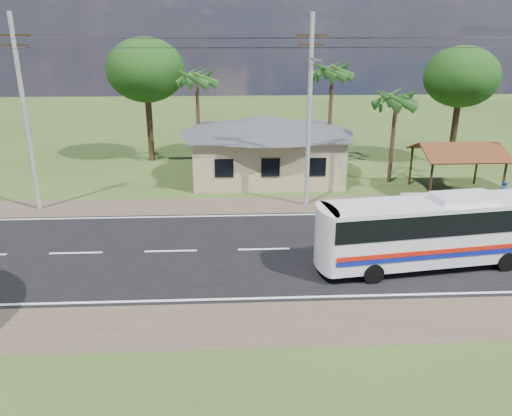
# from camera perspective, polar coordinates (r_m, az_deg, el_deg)

# --- Properties ---
(ground) EXTENTS (120.00, 120.00, 0.00)m
(ground) POSITION_cam_1_polar(r_m,az_deg,el_deg) (24.32, 0.89, -4.76)
(ground) COLOR #2E4518
(ground) RESTS_ON ground
(road) EXTENTS (120.00, 16.00, 0.03)m
(road) POSITION_cam_1_polar(r_m,az_deg,el_deg) (24.32, 0.89, -4.74)
(road) COLOR black
(road) RESTS_ON ground
(house) EXTENTS (12.40, 10.00, 5.00)m
(house) POSITION_cam_1_polar(r_m,az_deg,el_deg) (35.95, 1.19, 7.77)
(house) COLOR tan
(house) RESTS_ON ground
(waiting_shed) EXTENTS (5.20, 4.48, 3.35)m
(waiting_shed) POSITION_cam_1_polar(r_m,az_deg,el_deg) (34.62, 22.09, 6.01)
(waiting_shed) COLOR #362613
(waiting_shed) RESTS_ON ground
(concrete_barrier) EXTENTS (7.00, 0.30, 0.90)m
(concrete_barrier) POSITION_cam_1_polar(r_m,az_deg,el_deg) (32.26, 22.01, 0.87)
(concrete_barrier) COLOR #9E9E99
(concrete_barrier) RESTS_ON ground
(utility_poles) EXTENTS (32.80, 2.22, 11.00)m
(utility_poles) POSITION_cam_1_polar(r_m,az_deg,el_deg) (29.19, 5.46, 11.14)
(utility_poles) COLOR #9E9E99
(utility_poles) RESTS_ON ground
(palm_near) EXTENTS (2.80, 2.80, 6.70)m
(palm_near) POSITION_cam_1_polar(r_m,az_deg,el_deg) (35.13, 15.75, 11.86)
(palm_near) COLOR #47301E
(palm_near) RESTS_ON ground
(palm_mid) EXTENTS (2.80, 2.80, 8.20)m
(palm_mid) POSITION_cam_1_polar(r_m,az_deg,el_deg) (38.43, 8.70, 15.14)
(palm_mid) COLOR #47301E
(palm_mid) RESTS_ON ground
(palm_far) EXTENTS (2.80, 2.80, 7.70)m
(palm_far) POSITION_cam_1_polar(r_m,az_deg,el_deg) (38.33, -6.81, 14.49)
(palm_far) COLOR #47301E
(palm_far) RESTS_ON ground
(tree_behind_house) EXTENTS (6.00, 6.00, 9.61)m
(tree_behind_house) POSITION_cam_1_polar(r_m,az_deg,el_deg) (40.73, -12.47, 15.10)
(tree_behind_house) COLOR #47301E
(tree_behind_house) RESTS_ON ground
(tree_behind_shed) EXTENTS (5.60, 5.60, 9.02)m
(tree_behind_shed) POSITION_cam_1_polar(r_m,az_deg,el_deg) (42.04, 22.42, 13.66)
(tree_behind_shed) COLOR #47301E
(tree_behind_shed) RESTS_ON ground
(coach_bus) EXTENTS (10.94, 3.71, 3.33)m
(coach_bus) POSITION_cam_1_polar(r_m,az_deg,el_deg) (23.48, 20.52, -1.97)
(coach_bus) COLOR silver
(coach_bus) RESTS_ON ground
(motorcycle) EXTENTS (1.77, 1.10, 0.88)m
(motorcycle) POSITION_cam_1_polar(r_m,az_deg,el_deg) (32.07, 23.17, 0.58)
(motorcycle) COLOR black
(motorcycle) RESTS_ON ground
(person) EXTENTS (0.59, 0.45, 1.46)m
(person) POSITION_cam_1_polar(r_m,az_deg,el_deg) (33.91, 26.42, 1.60)
(person) COLOR navy
(person) RESTS_ON ground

